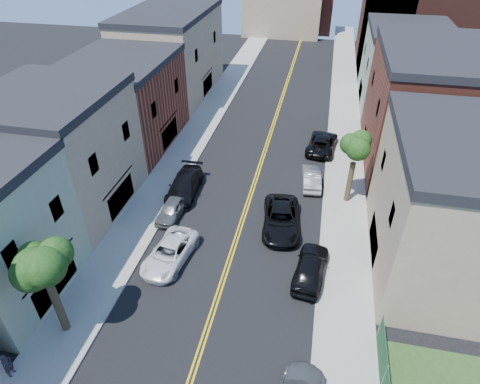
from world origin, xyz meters
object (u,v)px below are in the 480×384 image
Objects in this scene: black_car_left at (184,185)px; black_suv_lane at (281,219)px; grey_car_left at (172,209)px; white_pickup at (170,253)px; black_car_right at (311,267)px; dark_car_right_far at (322,143)px; pedestrian_left at (8,365)px; silver_car_right at (311,178)px.

black_suv_lane is at bearing -20.32° from black_car_left.
black_car_left is (0.00, 3.15, 0.14)m from grey_car_left.
black_car_right is at bearing 11.04° from white_pickup.
dark_car_right_far is (11.00, 13.22, 0.11)m from grey_car_left.
grey_car_left is 11.76m from black_car_right.
silver_car_right is at bearing -32.67° from pedestrian_left.
black_suv_lane is at bearing 5.70° from grey_car_left.
black_car_right is (11.00, -4.15, 0.16)m from grey_car_left.
black_suv_lane reaches higher than silver_car_right.
dark_car_right_far reaches higher than white_pickup.
black_car_left is (-1.55, 7.82, 0.09)m from white_pickup.
black_suv_lane is at bearing 67.48° from silver_car_right.
silver_car_right is 6.54m from dark_car_right_far.
black_car_right is 17.37m from dark_car_right_far.
pedestrian_left is (-12.10, -14.68, 0.13)m from black_suv_lane.
grey_car_left is 12.34m from silver_car_right.
black_car_right is 10.88m from silver_car_right.
dark_car_right_far is 13.06m from black_suv_lane.
dark_car_right_far is (11.00, 10.07, -0.03)m from black_car_left.
silver_car_right is at bearing 60.16° from white_pickup.
black_car_left is at bearing 48.88° from dark_car_right_far.
black_suv_lane is (6.95, 5.06, 0.09)m from white_pickup.
pedestrian_left reaches higher than black_car_left.
black_car_left reaches higher than white_pickup.
black_suv_lane is 3.70× the size of pedestrian_left.
silver_car_right is 2.72× the size of pedestrian_left.
black_suv_lane is (-2.50, -12.82, 0.03)m from dark_car_right_far.
grey_car_left is at bearing -92.36° from black_car_left.
white_pickup is 14.39m from silver_car_right.
pedestrian_left reaches higher than black_car_right.
black_car_right is at bearing -54.30° from pedestrian_left.
black_suv_lane is at bearing -38.55° from pedestrian_left.
black_car_right reaches higher than grey_car_left.
dark_car_right_far is at bearing 40.10° from black_car_left.
grey_car_left is 8.51m from black_suv_lane.
grey_car_left is at bearing -14.44° from black_car_right.
white_pickup is 1.21× the size of silver_car_right.
silver_car_right is (-0.65, 10.86, -0.12)m from black_car_right.
black_car_right reaches higher than dark_car_right_far.
grey_car_left is 0.92× the size of silver_car_right.
black_car_right is 0.87× the size of dark_car_right_far.
black_suv_lane is at bearing -54.97° from black_car_right.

